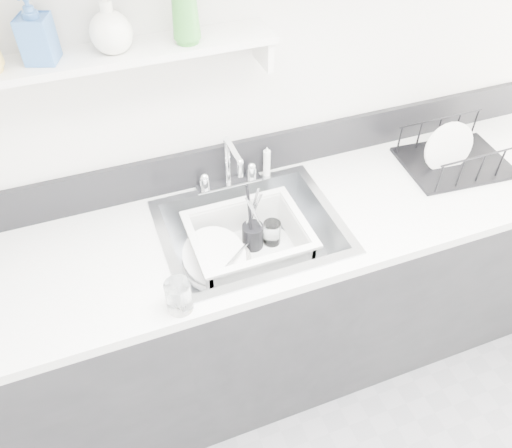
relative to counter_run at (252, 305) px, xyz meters
name	(u,v)px	position (x,y,z in m)	size (l,w,h in m)	color
room_shell	(443,210)	(0.00, -0.80, 1.22)	(3.50, 3.00, 2.60)	silver
counter_run	(252,305)	(0.00, 0.00, 0.00)	(3.20, 0.62, 0.92)	black
backsplash	(224,162)	(0.00, 0.30, 0.54)	(3.20, 0.02, 0.16)	black
sink	(251,245)	(0.00, 0.00, 0.37)	(0.64, 0.52, 0.20)	silver
faucet	(229,174)	(0.00, 0.25, 0.52)	(0.26, 0.18, 0.23)	silver
side_sprayer	(267,162)	(0.16, 0.25, 0.53)	(0.03, 0.03, 0.14)	white
wall_shelf	(109,58)	(-0.35, 0.23, 1.05)	(1.00, 0.16, 0.12)	silver
wash_tub	(249,244)	(-0.01, 0.00, 0.37)	(0.42, 0.34, 0.16)	white
plate_stack	(217,261)	(-0.14, 0.00, 0.34)	(0.28, 0.27, 0.11)	white
utensil_cup	(253,234)	(0.02, 0.05, 0.37)	(0.08, 0.08, 0.27)	black
ladle	(230,253)	(-0.08, 0.01, 0.34)	(0.25, 0.09, 0.07)	silver
tumbler_in_tub	(272,233)	(0.10, 0.04, 0.36)	(0.07, 0.07, 0.10)	white
tumbler_counter	(179,296)	(-0.32, -0.26, 0.52)	(0.08, 0.08, 0.11)	white
dish_rack	(458,149)	(0.91, 0.06, 0.53)	(0.42, 0.31, 0.15)	black
bowl_small	(280,264)	(0.08, -0.09, 0.32)	(0.10, 0.10, 0.03)	white
soap_bottle_b	(34,28)	(-0.52, 0.23, 1.16)	(0.08, 0.08, 0.18)	#3565A7
soap_bottle_c	(109,24)	(-0.33, 0.23, 1.15)	(0.12, 0.12, 0.16)	white
soap_bottle_d	(184,5)	(-0.12, 0.21, 1.18)	(0.08, 0.08, 0.21)	#35882F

